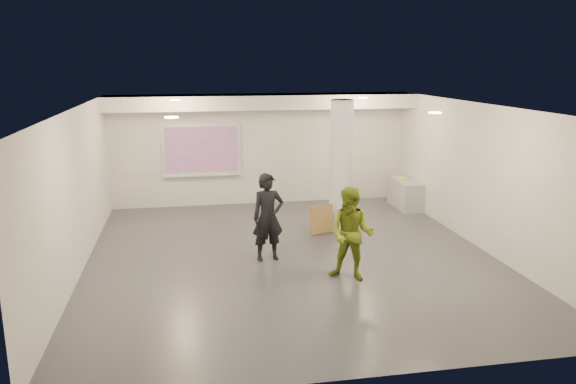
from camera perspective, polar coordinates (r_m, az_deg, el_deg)
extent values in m
cube|color=#383A40|center=(11.34, 0.37, -6.62)|extent=(8.00, 9.00, 0.01)
cube|color=white|center=(10.70, 0.39, 8.67)|extent=(8.00, 9.00, 0.01)
cube|color=silver|center=(15.29, -2.77, 4.36)|extent=(8.00, 0.01, 3.00)
cube|color=silver|center=(6.72, 7.60, -7.31)|extent=(8.00, 0.01, 3.00)
cube|color=silver|center=(10.93, -20.70, -0.06)|extent=(0.01, 9.00, 3.00)
cube|color=silver|center=(12.30, 19.02, 1.48)|extent=(0.01, 9.00, 3.00)
cube|color=silver|center=(14.60, -2.54, 9.16)|extent=(8.00, 1.10, 0.36)
cylinder|color=#FFF089|center=(13.01, -11.41, 9.13)|extent=(0.22, 0.22, 0.02)
cylinder|color=#FFF089|center=(13.67, 7.61, 9.46)|extent=(0.22, 0.22, 0.02)
cylinder|color=#FFF089|center=(9.02, -11.75, 7.43)|extent=(0.22, 0.22, 0.02)
cylinder|color=#FFF089|center=(9.95, 14.73, 7.79)|extent=(0.22, 0.22, 0.02)
cylinder|color=silver|center=(12.98, 5.41, 2.73)|extent=(0.52, 0.52, 3.00)
cube|color=silver|center=(15.12, -8.79, 4.31)|extent=(2.10, 0.06, 1.40)
cube|color=#1F48B8|center=(15.08, -8.79, 4.29)|extent=(1.90, 0.01, 1.20)
cube|color=silver|center=(15.18, -8.69, 1.67)|extent=(2.10, 0.08, 0.04)
cube|color=#9FA2A4|center=(15.28, 11.87, -0.21)|extent=(0.55, 1.29, 0.75)
cube|color=silver|center=(15.48, 11.43, 1.45)|extent=(0.36, 0.40, 0.02)
cube|color=#FFF726|center=(15.43, 11.43, 1.42)|extent=(0.26, 0.31, 0.03)
cube|color=olive|center=(12.80, 3.43, -2.79)|extent=(0.62, 0.34, 0.65)
cube|color=olive|center=(13.06, 3.49, -2.66)|extent=(0.56, 0.36, 0.56)
imported|color=black|center=(10.95, -2.04, -2.59)|extent=(0.69, 0.50, 1.73)
imported|color=olive|center=(10.05, 6.46, -4.26)|extent=(1.03, 0.98, 1.69)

